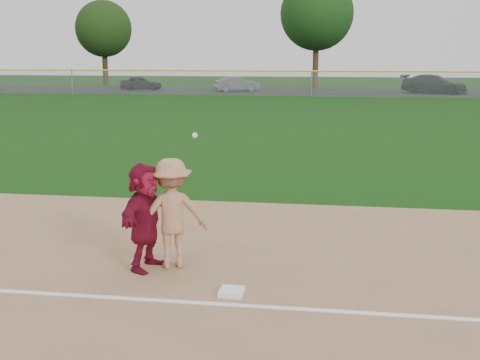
# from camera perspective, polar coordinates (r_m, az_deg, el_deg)

# --- Properties ---
(ground) EXTENTS (160.00, 160.00, 0.00)m
(ground) POSITION_cam_1_polar(r_m,az_deg,el_deg) (9.25, -1.39, -9.83)
(ground) COLOR #113A0B
(ground) RESTS_ON ground
(foul_line) EXTENTS (60.00, 0.10, 0.01)m
(foul_line) POSITION_cam_1_polar(r_m,az_deg,el_deg) (8.52, -2.33, -11.65)
(foul_line) COLOR white
(foul_line) RESTS_ON infield_dirt
(parking_asphalt) EXTENTS (120.00, 10.00, 0.01)m
(parking_asphalt) POSITION_cam_1_polar(r_m,az_deg,el_deg) (54.59, 6.96, 8.31)
(parking_asphalt) COLOR black
(parking_asphalt) RESTS_ON ground
(first_base) EXTENTS (0.35, 0.35, 0.08)m
(first_base) POSITION_cam_1_polar(r_m,az_deg,el_deg) (8.82, -0.79, -10.56)
(first_base) COLOR white
(first_base) RESTS_ON infield_dirt
(base_runner) EXTENTS (0.91, 1.68, 1.73)m
(base_runner) POSITION_cam_1_polar(r_m,az_deg,el_deg) (9.70, -8.97, -3.42)
(base_runner) COLOR maroon
(base_runner) RESTS_ON infield_dirt
(car_left) EXTENTS (3.95, 1.97, 1.29)m
(car_left) POSITION_cam_1_polar(r_m,az_deg,el_deg) (57.31, -9.34, 9.07)
(car_left) COLOR black
(car_left) RESTS_ON parking_asphalt
(car_mid) EXTENTS (4.22, 2.88, 1.32)m
(car_mid) POSITION_cam_1_polar(r_m,az_deg,el_deg) (54.68, -0.28, 9.10)
(car_mid) COLOR #56595D
(car_mid) RESTS_ON parking_asphalt
(car_right) EXTENTS (5.87, 4.01, 1.58)m
(car_right) POSITION_cam_1_polar(r_m,az_deg,el_deg) (54.48, 17.94, 8.65)
(car_right) COLOR black
(car_right) RESTS_ON parking_asphalt
(first_base_play) EXTENTS (1.31, 1.02, 2.23)m
(first_base_play) POSITION_cam_1_polar(r_m,az_deg,el_deg) (9.71, -6.48, -3.16)
(first_base_play) COLOR #9C9C9E
(first_base_play) RESTS_ON infield_dirt
(outfield_fence) EXTENTS (110.00, 0.12, 110.00)m
(outfield_fence) POSITION_cam_1_polar(r_m,az_deg,el_deg) (48.50, 6.81, 10.18)
(outfield_fence) COLOR #999EA0
(outfield_fence) RESTS_ON ground
(tree_1) EXTENTS (5.80, 5.80, 8.75)m
(tree_1) POSITION_cam_1_polar(r_m,az_deg,el_deg) (65.84, -12.82, 13.80)
(tree_1) COLOR #312112
(tree_1) RESTS_ON ground
(tree_2) EXTENTS (7.00, 7.00, 10.58)m
(tree_2) POSITION_cam_1_polar(r_m,az_deg,el_deg) (60.09, 7.29, 15.37)
(tree_2) COLOR #3C2816
(tree_2) RESTS_ON ground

